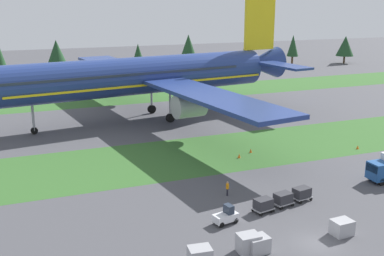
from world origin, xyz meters
TOP-DOWN VIEW (x-y plane):
  - ground_plane at (0.00, 0.00)m, footprint 400.00×400.00m
  - grass_strip_near at (0.00, 28.95)m, footprint 320.00×17.52m
  - grass_strip_far at (0.00, 75.99)m, footprint 320.00×17.52m
  - airliner at (-0.99, 52.69)m, footprint 61.71×76.46m
  - baggage_tug at (-6.18, 7.02)m, footprint 2.80×1.77m
  - cargo_dolly_lead at (-1.24, 7.97)m, footprint 2.44×1.89m
  - cargo_dolly_second at (1.60, 8.52)m, footprint 2.44×1.89m
  - cargo_dolly_third at (4.45, 9.07)m, footprint 2.44×1.89m
  - ground_crew_marshaller at (-2.91, 13.53)m, footprint 0.36×0.49m
  - uld_container_0 at (-11.74, 0.64)m, footprint 2.17×1.82m
  - uld_container_1 at (-5.97, 0.73)m, footprint 2.10×1.72m
  - uld_container_2 at (-6.76, 1.03)m, footprint 2.01×1.61m
  - uld_container_3 at (3.40, 0.62)m, footprint 2.09×1.71m
  - taxiway_marker_0 at (23.84, 22.43)m, footprint 0.44×0.44m
  - taxiway_marker_1 at (7.46, 26.94)m, footprint 0.44×0.44m
  - taxiway_marker_2 at (4.68, 25.34)m, footprint 0.44×0.44m
  - distant_tree_line at (-0.46, 110.12)m, footprint 186.34×10.45m

SIDE VIEW (x-z plane):
  - ground_plane at x=0.00m, z-range 0.00..0.00m
  - grass_strip_near at x=0.00m, z-range 0.00..0.01m
  - grass_strip_far at x=0.00m, z-range 0.00..0.01m
  - taxiway_marker_0 at x=23.84m, z-range 0.00..0.57m
  - taxiway_marker_1 at x=7.46m, z-range 0.00..0.59m
  - taxiway_marker_2 at x=4.68m, z-range 0.00..0.64m
  - uld_container_1 at x=-5.97m, z-range 0.00..1.53m
  - uld_container_3 at x=3.40m, z-range 0.00..1.54m
  - baggage_tug at x=-6.18m, z-range -0.17..1.80m
  - uld_container_0 at x=-11.74m, z-range 0.00..1.65m
  - uld_container_2 at x=-6.76m, z-range 0.00..1.76m
  - cargo_dolly_lead at x=-1.24m, z-range 0.14..1.69m
  - cargo_dolly_second at x=1.60m, z-range 0.14..1.69m
  - cargo_dolly_third at x=4.45m, z-range 0.14..1.69m
  - ground_crew_marshaller at x=-2.91m, z-range 0.08..1.82m
  - distant_tree_line at x=-0.46m, z-range 0.78..13.47m
  - airliner at x=-0.99m, z-range -3.41..20.73m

